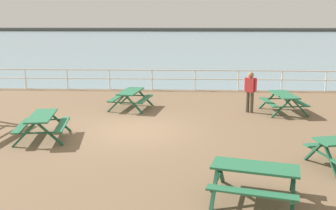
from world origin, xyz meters
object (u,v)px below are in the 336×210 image
Objects in this scene: picnic_table_mid_centre at (284,99)px; visitor at (250,90)px; picnic_table_far_left at (255,174)px; picnic_table_far_right at (131,95)px; picnic_table_near_left at (42,121)px.

visitor is at bearing 84.06° from picnic_table_mid_centre.
picnic_table_mid_centre is at bearing -56.59° from visitor.
picnic_table_mid_centre and picnic_table_far_left have the same top height.
visitor reaches higher than picnic_table_far_left.
visitor is (4.95, -0.46, 0.36)m from picnic_table_far_right.
picnic_table_far_right is at bearing 79.23° from picnic_table_mid_centre.
visitor reaches higher than picnic_table_near_left.
picnic_table_near_left is 1.21× the size of visitor.
picnic_table_far_left is at bearing 155.48° from picnic_table_mid_centre.
picnic_table_mid_centre is at bearing 87.02° from picnic_table_far_left.
picnic_table_near_left is 8.18m from visitor.
picnic_table_far_right is 1.22× the size of visitor.
picnic_table_near_left and picnic_table_mid_centre have the same top height.
picnic_table_mid_centre is 1.42m from visitor.
picnic_table_mid_centre and picnic_table_far_right have the same top height.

